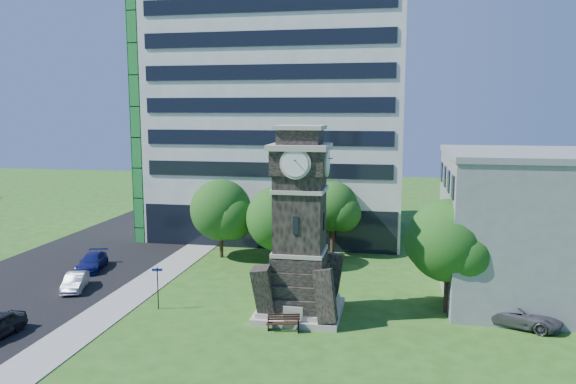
% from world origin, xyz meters
% --- Properties ---
extents(ground, '(160.00, 160.00, 0.00)m').
position_xyz_m(ground, '(0.00, 0.00, 0.00)').
color(ground, '#265317').
rests_on(ground, ground).
extents(sidewalk, '(3.00, 70.00, 0.06)m').
position_xyz_m(sidewalk, '(-9.50, 5.00, 0.03)').
color(sidewalk, gray).
rests_on(sidewalk, ground).
extents(street, '(14.00, 80.00, 0.02)m').
position_xyz_m(street, '(-18.00, 5.00, 0.01)').
color(street, black).
rests_on(street, ground).
extents(clock_tower, '(5.40, 5.40, 12.22)m').
position_xyz_m(clock_tower, '(3.00, 2.00, 5.28)').
color(clock_tower, '#B7AEA0').
rests_on(clock_tower, ground).
extents(office_tall, '(26.20, 15.11, 28.60)m').
position_xyz_m(office_tall, '(-3.20, 25.84, 14.22)').
color(office_tall, white).
rests_on(office_tall, ground).
extents(office_low, '(15.20, 12.20, 10.40)m').
position_xyz_m(office_low, '(19.97, 8.00, 5.21)').
color(office_low, gray).
rests_on(office_low, ground).
extents(car_street_mid, '(2.45, 3.98, 1.24)m').
position_xyz_m(car_street_mid, '(-14.11, 3.71, 0.62)').
color(car_street_mid, '#B1B4B9').
rests_on(car_street_mid, ground).
extents(car_street_north, '(2.88, 4.80, 1.30)m').
position_xyz_m(car_street_north, '(-15.69, 8.83, 0.65)').
color(car_street_north, navy).
rests_on(car_street_north, ground).
extents(car_east_lot, '(5.59, 3.99, 1.42)m').
position_xyz_m(car_east_lot, '(16.56, 2.62, 0.71)').
color(car_east_lot, '#4F4F54').
rests_on(car_east_lot, ground).
extents(park_bench, '(1.95, 0.52, 1.01)m').
position_xyz_m(park_bench, '(2.51, -0.95, 0.53)').
color(park_bench, black).
rests_on(park_bench, ground).
extents(street_sign, '(0.69, 0.07, 2.87)m').
position_xyz_m(street_sign, '(-6.42, 1.10, 1.80)').
color(street_sign, black).
rests_on(street_sign, ground).
extents(tree_nw, '(6.01, 5.46, 7.08)m').
position_xyz_m(tree_nw, '(-6.23, 14.64, 4.18)').
color(tree_nw, '#332114').
rests_on(tree_nw, ground).
extents(tree_nc, '(6.11, 5.55, 6.82)m').
position_xyz_m(tree_nc, '(-0.66, 13.27, 3.88)').
color(tree_nc, '#332114').
rests_on(tree_nc, ground).
extents(tree_ne, '(5.01, 4.55, 6.75)m').
position_xyz_m(tree_ne, '(3.45, 17.68, 4.29)').
color(tree_ne, '#332114').
rests_on(tree_ne, ground).
extents(tree_east, '(5.96, 5.42, 7.53)m').
position_xyz_m(tree_east, '(12.48, 4.20, 4.62)').
color(tree_east, '#332114').
rests_on(tree_east, ground).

